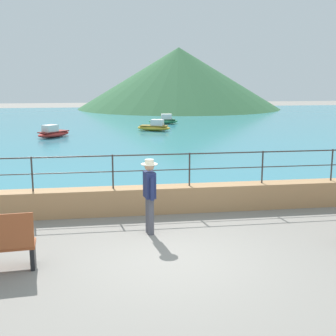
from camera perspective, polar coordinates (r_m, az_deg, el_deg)
ground_plane at (r=9.13m, az=0.30°, el=-11.46°), size 120.00×120.00×0.00m
promenade_wall at (r=12.02m, az=-2.08°, el=-4.05°), size 20.00×0.56×0.70m
railing at (r=11.79m, az=-2.11°, el=0.55°), size 18.44×0.04×0.90m
lake_water at (r=34.36m, az=-6.43°, el=5.41°), size 64.00×44.32×0.06m
hill_main at (r=54.12m, az=1.36°, el=11.38°), size 24.13×24.13×7.15m
person_walking at (r=10.24m, az=-2.37°, el=-3.14°), size 0.38×0.56×1.75m
boat_1 at (r=27.91m, az=-14.48°, el=4.37°), size 2.22×2.30×0.76m
boat_2 at (r=35.22m, az=-0.54°, el=6.11°), size 2.35×1.03×0.76m
boat_4 at (r=30.48m, az=-1.74°, el=5.29°), size 2.47×1.70×0.76m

